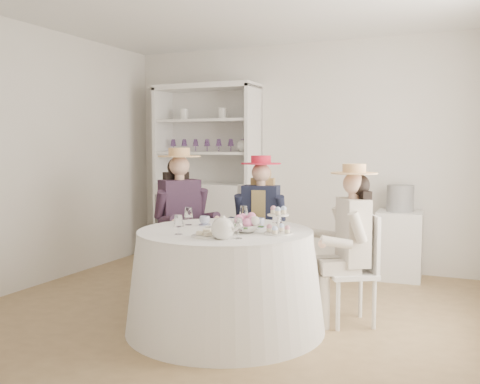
% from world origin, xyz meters
% --- Properties ---
extents(ground, '(4.50, 4.50, 0.00)m').
position_xyz_m(ground, '(0.00, 0.00, 0.00)').
color(ground, olive).
rests_on(ground, ground).
extents(ceiling, '(4.50, 4.50, 0.00)m').
position_xyz_m(ceiling, '(0.00, 0.00, 2.70)').
color(ceiling, white).
rests_on(ceiling, wall_back).
extents(wall_back, '(4.50, 0.00, 4.50)m').
position_xyz_m(wall_back, '(0.00, 2.00, 1.35)').
color(wall_back, silver).
rests_on(wall_back, ground).
extents(wall_front, '(4.50, 0.00, 4.50)m').
position_xyz_m(wall_front, '(0.00, -2.00, 1.35)').
color(wall_front, silver).
rests_on(wall_front, ground).
extents(wall_left, '(0.00, 4.50, 4.50)m').
position_xyz_m(wall_left, '(-2.25, 0.00, 1.35)').
color(wall_left, silver).
rests_on(wall_left, ground).
extents(tea_table, '(1.59, 1.59, 0.80)m').
position_xyz_m(tea_table, '(0.13, -0.50, 0.40)').
color(tea_table, white).
rests_on(tea_table, ground).
extents(hutch, '(1.45, 0.83, 2.23)m').
position_xyz_m(hutch, '(-1.17, 1.77, 0.79)').
color(hutch, silver).
rests_on(hutch, ground).
extents(side_table, '(0.51, 0.51, 0.75)m').
position_xyz_m(side_table, '(1.21, 1.73, 0.37)').
color(side_table, silver).
rests_on(side_table, ground).
extents(hatbox, '(0.36, 0.36, 0.29)m').
position_xyz_m(hatbox, '(1.21, 1.73, 0.89)').
color(hatbox, black).
rests_on(hatbox, side_table).
extents(guest_left, '(0.62, 0.59, 1.45)m').
position_xyz_m(guest_left, '(-0.65, 0.16, 0.82)').
color(guest_left, silver).
rests_on(guest_left, ground).
extents(guest_mid, '(0.51, 0.53, 1.37)m').
position_xyz_m(guest_mid, '(0.03, 0.52, 0.78)').
color(guest_mid, silver).
rests_on(guest_mid, ground).
extents(guest_right, '(0.57, 0.52, 1.32)m').
position_xyz_m(guest_right, '(1.02, 0.00, 0.75)').
color(guest_right, silver).
rests_on(guest_right, ground).
extents(spare_chair, '(0.58, 0.58, 1.05)m').
position_xyz_m(spare_chair, '(-0.17, 1.00, 0.56)').
color(spare_chair, silver).
rests_on(spare_chair, ground).
extents(teacup_a, '(0.11, 0.11, 0.07)m').
position_xyz_m(teacup_a, '(-0.13, -0.35, 0.83)').
color(teacup_a, white).
rests_on(teacup_a, tea_table).
extents(teacup_b, '(0.08, 0.08, 0.07)m').
position_xyz_m(teacup_b, '(0.20, -0.21, 0.83)').
color(teacup_b, white).
rests_on(teacup_b, tea_table).
extents(teacup_c, '(0.11, 0.11, 0.07)m').
position_xyz_m(teacup_c, '(0.34, -0.27, 0.84)').
color(teacup_c, white).
rests_on(teacup_c, tea_table).
extents(flower_bowl, '(0.26, 0.26, 0.05)m').
position_xyz_m(flower_bowl, '(0.33, -0.55, 0.83)').
color(flower_bowl, white).
rests_on(flower_bowl, tea_table).
extents(flower_arrangement, '(0.19, 0.18, 0.07)m').
position_xyz_m(flower_arrangement, '(0.33, -0.53, 0.89)').
color(flower_arrangement, pink).
rests_on(flower_arrangement, tea_table).
extents(table_teapot, '(0.24, 0.17, 0.18)m').
position_xyz_m(table_teapot, '(0.29, -0.88, 0.88)').
color(table_teapot, white).
rests_on(table_teapot, tea_table).
extents(sandwich_plate, '(0.23, 0.23, 0.05)m').
position_xyz_m(sandwich_plate, '(0.14, -0.83, 0.81)').
color(sandwich_plate, white).
rests_on(sandwich_plate, tea_table).
extents(cupcake_stand, '(0.22, 0.22, 0.20)m').
position_xyz_m(cupcake_stand, '(0.58, -0.51, 0.88)').
color(cupcake_stand, white).
rests_on(cupcake_stand, tea_table).
extents(stemware_set, '(0.86, 0.83, 0.15)m').
position_xyz_m(stemware_set, '(0.13, -0.50, 0.87)').
color(stemware_set, white).
rests_on(stemware_set, tea_table).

